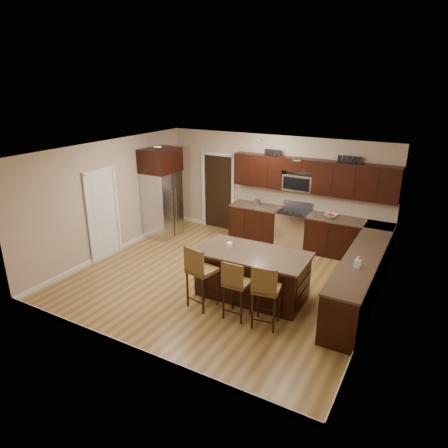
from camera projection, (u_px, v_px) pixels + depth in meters
The scene contains 23 objects.
floor at pixel (221, 279), 8.44m from camera, with size 6.00×6.00×0.00m, color #A17A3F.
ceiling at pixel (221, 151), 7.52m from camera, with size 6.00×6.00×0.00m, color silver.
wall_back at pixel (274, 188), 10.23m from camera, with size 6.00×6.00×0.00m, color tan.
wall_left at pixel (110, 198), 9.36m from camera, with size 5.50×5.50×0.00m, color tan.
wall_right at pixel (378, 248), 6.60m from camera, with size 5.50×5.50×0.00m, color tan.
base_cabinets at pixel (331, 253), 8.59m from camera, with size 4.02×3.96×0.92m.
upper_cabinets at pixel (313, 175), 9.45m from camera, with size 4.00×0.33×0.80m.
range at pixel (293, 228), 9.97m from camera, with size 0.76×0.64×1.11m.
microwave at pixel (298, 182), 9.71m from camera, with size 0.76×0.31×0.40m, color silver.
doorway at pixel (218, 192), 11.09m from camera, with size 0.85×0.03×2.06m, color black.
pantry_door at pixel (103, 215), 9.22m from camera, with size 0.03×0.80×2.04m, color white.
letter_decor at pixel (309, 156), 9.36m from camera, with size 2.20×0.03×0.15m, color black, non-canonical shape.
island at pixel (252, 276), 7.66m from camera, with size 2.13×1.16×0.92m.
stool_left at pixel (199, 270), 7.15m from camera, with size 0.53×0.53×1.21m.
stool_mid at pixel (235, 283), 6.84m from camera, with size 0.41×0.41×1.10m.
stool_right at pixel (266, 289), 6.57m from camera, with size 0.49×0.49×1.16m.
refrigerator at pixel (162, 192), 10.43m from camera, with size 0.79×0.93×2.35m.
floor_mat at pixel (241, 256), 9.54m from camera, with size 0.81×0.54×0.01m, color brown.
fruit_bowl at pixel (331, 216), 9.40m from camera, with size 0.31×0.31×0.08m, color silver.
soap_bottle at pixel (358, 262), 6.85m from camera, with size 0.10×0.10×0.21m, color #B2B2B2.
canister_tall at pixel (257, 202), 10.26m from camera, with size 0.12×0.12×0.18m, color silver.
canister_short at pixel (258, 203), 10.24m from camera, with size 0.11×0.11×0.17m, color silver.
island_jar at pixel (230, 245), 7.70m from camera, with size 0.10×0.10×0.10m, color white.
Camera 1 is at (3.74, -6.54, 3.97)m, focal length 32.00 mm.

